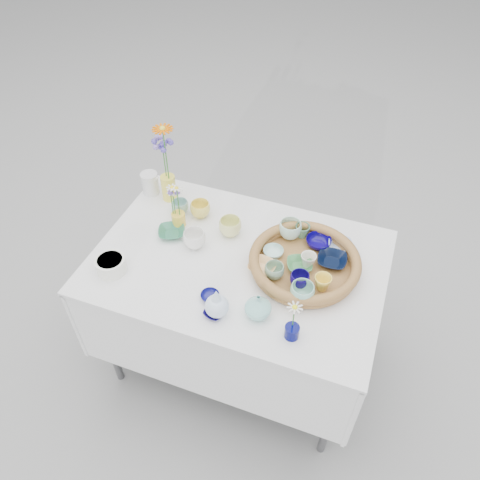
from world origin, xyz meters
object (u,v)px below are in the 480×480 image
(wicker_tray, at_px, (304,263))
(bud_vase_seafoam, at_px, (258,306))
(display_table, at_px, (239,355))
(tall_vase_yellow, at_px, (169,188))

(wicker_tray, bearing_deg, bud_vase_seafoam, -109.75)
(bud_vase_seafoam, bearing_deg, display_table, 124.99)
(wicker_tray, relative_size, bud_vase_seafoam, 4.36)
(display_table, bearing_deg, tall_vase_yellow, 149.20)
(display_table, relative_size, bud_vase_seafoam, 11.59)
(bud_vase_seafoam, bearing_deg, wicker_tray, 70.25)
(tall_vase_yellow, bearing_deg, bud_vase_seafoam, -39.35)
(bud_vase_seafoam, xyz_separation_m, tall_vase_yellow, (-0.64, 0.53, 0.01))
(wicker_tray, distance_m, bud_vase_seafoam, 0.32)
(display_table, distance_m, wicker_tray, 0.85)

